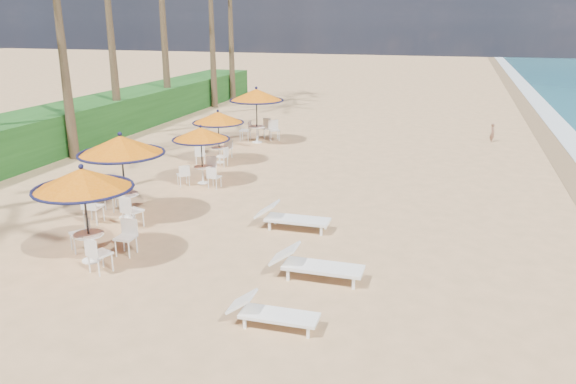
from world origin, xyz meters
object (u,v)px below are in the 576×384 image
at_px(station_4, 257,101).
at_px(station_0, 86,191).
at_px(station_2, 201,141).
at_px(station_3, 218,124).
at_px(lounger_far, 290,217).
at_px(lounger_near, 270,312).
at_px(lounger_mid, 314,264).
at_px(station_1, 120,156).

bearing_deg(station_4, station_0, -87.16).
bearing_deg(station_2, station_3, 102.31).
height_order(station_4, lounger_far, station_4).
xyz_separation_m(station_4, lounger_near, (5.86, -15.80, -1.65)).
bearing_deg(lounger_mid, station_4, 114.44).
relative_size(station_0, station_2, 1.16).
height_order(station_0, lounger_near, station_0).
height_order(station_2, lounger_near, station_2).
xyz_separation_m(station_2, lounger_near, (5.42, -8.63, -1.27)).
relative_size(station_2, lounger_mid, 1.00).
distance_m(station_4, lounger_far, 11.78).
xyz_separation_m(lounger_mid, lounger_far, (-1.41, 2.87, -0.00)).
xyz_separation_m(station_4, lounger_mid, (6.17, -13.53, -1.59)).
distance_m(station_1, station_2, 4.11).
distance_m(station_0, lounger_mid, 5.68).
relative_size(station_3, lounger_mid, 1.03).
bearing_deg(lounger_near, lounger_far, 101.30).
height_order(station_2, station_4, station_4).
bearing_deg(station_0, station_4, 92.84).
bearing_deg(lounger_far, station_4, 113.41).
bearing_deg(station_1, station_0, -72.25).
relative_size(station_1, station_3, 1.19).
distance_m(station_4, lounger_mid, 14.96).
xyz_separation_m(station_3, lounger_far, (4.96, -6.45, -1.25)).
relative_size(station_0, lounger_far, 1.17).
bearing_deg(lounger_near, station_0, 161.21).
bearing_deg(station_3, station_4, 87.24).
bearing_deg(lounger_near, station_1, 142.18).
bearing_deg(station_0, station_2, 92.12).
distance_m(station_3, lounger_mid, 11.36).
bearing_deg(lounger_near, station_3, 116.75).
bearing_deg(station_0, lounger_near, -17.90).
height_order(station_2, lounger_mid, station_2).
distance_m(station_2, lounger_mid, 8.64).
bearing_deg(lounger_mid, station_0, -173.83).
bearing_deg(lounger_far, station_2, 140.40).
relative_size(station_3, lounger_near, 1.22).
xyz_separation_m(station_2, lounger_mid, (5.72, -6.36, -1.21)).
distance_m(station_4, lounger_near, 16.93).
xyz_separation_m(station_2, lounger_far, (4.31, -3.49, -1.21)).
relative_size(lounger_near, lounger_far, 0.85).
bearing_deg(station_4, lounger_far, -65.96).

